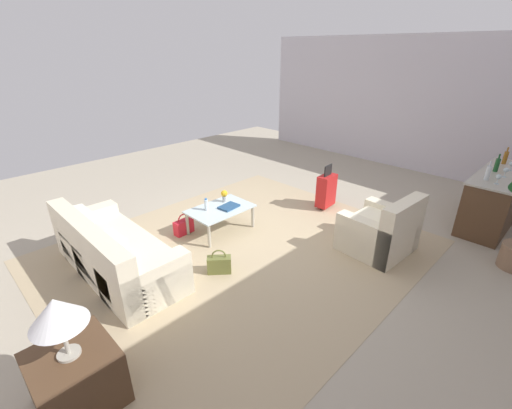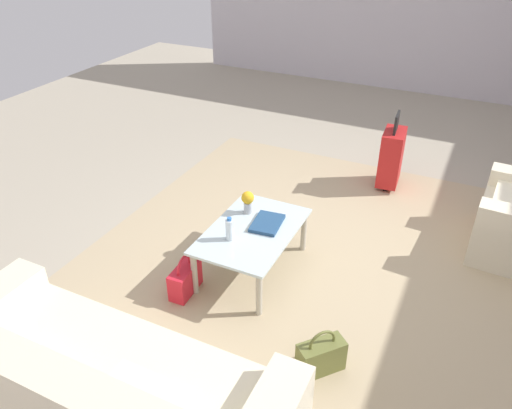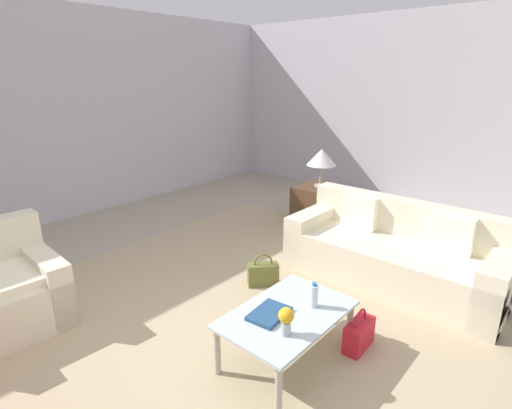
% 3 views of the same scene
% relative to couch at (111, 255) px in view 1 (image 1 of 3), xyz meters
% --- Properties ---
extents(ground_plane, '(12.00, 12.00, 0.00)m').
position_rel_couch_xyz_m(ground_plane, '(-2.19, 0.60, -0.30)').
color(ground_plane, '#A89E89').
extents(wall_left, '(0.12, 8.00, 3.10)m').
position_rel_couch_xyz_m(wall_left, '(-7.25, 0.60, 1.25)').
color(wall_left, silver).
rests_on(wall_left, ground).
extents(area_rug, '(5.20, 4.40, 0.01)m').
position_rel_couch_xyz_m(area_rug, '(-1.59, 0.80, -0.29)').
color(area_rug, tan).
rests_on(area_rug, ground).
extents(couch, '(0.89, 2.20, 0.84)m').
position_rel_couch_xyz_m(couch, '(0.00, 0.00, 0.00)').
color(couch, beige).
rests_on(couch, ground).
extents(armchair, '(1.00, 0.93, 0.90)m').
position_rel_couch_xyz_m(armchair, '(-3.09, 2.27, 0.01)').
color(armchair, beige).
rests_on(armchair, ground).
extents(coffee_table, '(1.03, 0.67, 0.42)m').
position_rel_couch_xyz_m(coffee_table, '(-1.79, 0.10, 0.07)').
color(coffee_table, silver).
rests_on(coffee_table, ground).
extents(water_bottle, '(0.06, 0.06, 0.20)m').
position_rel_couch_xyz_m(water_bottle, '(-1.59, 0.00, 0.22)').
color(water_bottle, silver).
rests_on(water_bottle, coffee_table).
extents(coffee_table_book, '(0.34, 0.26, 0.03)m').
position_rel_couch_xyz_m(coffee_table_book, '(-1.91, 0.18, 0.14)').
color(coffee_table_book, navy).
rests_on(coffee_table_book, coffee_table).
extents(flower_vase, '(0.11, 0.11, 0.21)m').
position_rel_couch_xyz_m(flower_vase, '(-2.01, -0.05, 0.24)').
color(flower_vase, '#B2B7BC').
rests_on(flower_vase, coffee_table).
extents(side_table, '(0.64, 0.64, 0.55)m').
position_rel_couch_xyz_m(side_table, '(1.01, 1.60, -0.02)').
color(side_table, '#513823').
rests_on(side_table, ground).
extents(table_lamp, '(0.43, 0.43, 0.56)m').
position_rel_couch_xyz_m(table_lamp, '(1.01, 1.60, 0.68)').
color(table_lamp, '#ADA899').
rests_on(table_lamp, side_table).
extents(bar_console, '(1.93, 0.67, 0.92)m').
position_rel_couch_xyz_m(bar_console, '(-5.29, 3.20, 0.18)').
color(bar_console, '#513823').
rests_on(bar_console, ground).
extents(wine_glass_left_of_centre, '(0.08, 0.08, 0.15)m').
position_rel_couch_xyz_m(wine_glass_left_of_centre, '(-5.51, 3.24, 0.73)').
color(wine_glass_left_of_centre, silver).
rests_on(wine_glass_left_of_centre, bar_console).
extents(wine_glass_right_of_centre, '(0.08, 0.08, 0.15)m').
position_rel_couch_xyz_m(wine_glass_right_of_centre, '(-5.07, 3.24, 0.73)').
color(wine_glass_right_of_centre, silver).
rests_on(wine_glass_right_of_centre, bar_console).
extents(wine_glass_rightmost, '(0.08, 0.08, 0.15)m').
position_rel_couch_xyz_m(wine_glass_rightmost, '(-4.63, 3.24, 0.73)').
color(wine_glass_rightmost, silver).
rests_on(wine_glass_rightmost, bar_console).
extents(wine_bottle_amber, '(0.07, 0.07, 0.30)m').
position_rel_couch_xyz_m(wine_bottle_amber, '(-5.86, 3.07, 0.74)').
color(wine_bottle_amber, brown).
rests_on(wine_bottle_amber, bar_console).
extents(wine_bottle_green, '(0.07, 0.07, 0.30)m').
position_rel_couch_xyz_m(wine_bottle_green, '(-5.27, 3.07, 0.74)').
color(wine_bottle_green, '#194C23').
rests_on(wine_bottle_green, bar_console).
extents(wine_bottle_clear, '(0.07, 0.07, 0.30)m').
position_rel_couch_xyz_m(wine_bottle_clear, '(-4.71, 3.07, 0.74)').
color(wine_bottle_clear, silver).
rests_on(wine_bottle_clear, bar_console).
extents(suitcase_red, '(0.42, 0.25, 0.85)m').
position_rel_couch_xyz_m(suitcase_red, '(-3.79, 0.80, 0.06)').
color(suitcase_red, red).
rests_on(suitcase_red, ground).
extents(handbag_olive, '(0.33, 0.32, 0.36)m').
position_rel_couch_xyz_m(handbag_olive, '(-1.02, 0.99, -0.17)').
color(handbag_olive, olive).
rests_on(handbag_olive, ground).
extents(handbag_red, '(0.33, 0.16, 0.36)m').
position_rel_couch_xyz_m(handbag_red, '(-1.30, -0.26, -0.17)').
color(handbag_red, red).
rests_on(handbag_red, ground).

